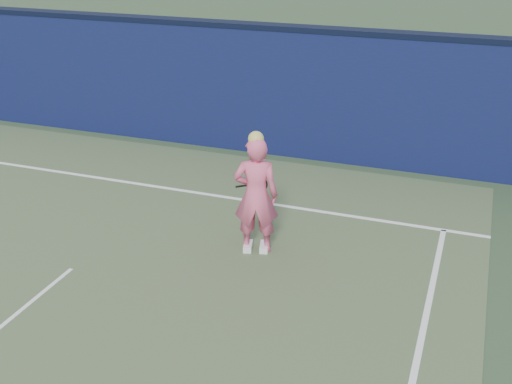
% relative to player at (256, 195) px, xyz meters
% --- Properties ---
extents(ground, '(80.00, 80.00, 0.00)m').
position_rel_player_xyz_m(ground, '(-2.24, -2.42, -0.89)').
color(ground, '#33492D').
rests_on(ground, ground).
extents(backstop_wall, '(24.00, 0.40, 2.50)m').
position_rel_player_xyz_m(backstop_wall, '(-2.24, 4.08, 0.36)').
color(backstop_wall, '#0C1835').
rests_on(backstop_wall, ground).
extents(wall_cap, '(24.00, 0.42, 0.10)m').
position_rel_player_xyz_m(wall_cap, '(-2.24, 4.08, 1.66)').
color(wall_cap, black).
rests_on(wall_cap, backstop_wall).
extents(player, '(0.73, 0.57, 1.84)m').
position_rel_player_xyz_m(player, '(0.00, 0.00, 0.00)').
color(player, '#E75980').
rests_on(player, ground).
extents(racket, '(0.52, 0.12, 0.28)m').
position_rel_player_xyz_m(racket, '(-0.13, 0.38, -0.01)').
color(racket, black).
rests_on(racket, ground).
extents(court_lines, '(11.00, 12.04, 0.01)m').
position_rel_player_xyz_m(court_lines, '(-2.24, -2.75, -0.88)').
color(court_lines, white).
rests_on(court_lines, court_surface).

